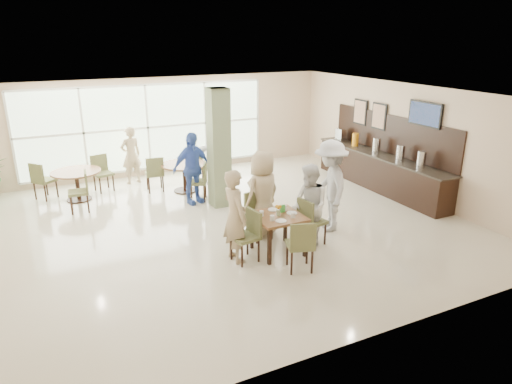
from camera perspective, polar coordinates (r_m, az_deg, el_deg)
name	(u,v)px	position (r m, az deg, el deg)	size (l,w,h in m)	color
ground	(224,225)	(9.99, -4.05, -4.11)	(10.00, 10.00, 0.00)	beige
room_shell	(222,149)	(9.45, -4.29, 5.43)	(10.00, 10.00, 10.00)	white
window_bank	(148,128)	(13.56, -13.36, 7.83)	(7.00, 0.04, 7.00)	silver
column	(219,149)	(10.75, -4.66, 5.43)	(0.45, 0.45, 2.80)	#677652
main_table	(278,220)	(8.51, 2.78, -3.58)	(0.88, 0.88, 0.75)	brown
round_table_left	(76,177)	(12.11, -21.53, 1.74)	(1.20, 1.20, 0.75)	brown
round_table_right	(184,170)	(12.06, -8.95, 2.79)	(1.19, 1.19, 0.75)	brown
chairs_main_table	(279,229)	(8.58, 2.91, -4.66)	(2.01, 2.00, 0.95)	#586034
chairs_table_left	(76,182)	(12.15, -21.61, 1.21)	(2.00, 1.88, 0.95)	#586034
chairs_table_right	(186,174)	(12.08, -8.74, 2.26)	(2.00, 1.80, 0.95)	#586034
tabletop_clutter	(279,212)	(8.46, 2.94, -2.56)	(0.71, 0.76, 0.21)	white
buffet_counter	(380,168)	(12.59, 15.22, 2.86)	(0.64, 4.70, 1.95)	black
wall_tv	(425,114)	(11.63, 20.38, 9.13)	(0.06, 1.00, 0.58)	black
framed_art_a	(379,116)	(12.83, 15.14, 9.12)	(0.05, 0.55, 0.70)	black
framed_art_b	(360,112)	(13.43, 12.91, 9.72)	(0.05, 0.55, 0.70)	black
teen_left	(235,216)	(8.15, -2.65, -3.02)	(0.63, 0.41, 1.72)	tan
teen_far	(263,194)	(9.20, 0.84, -0.21)	(0.87, 0.47, 1.77)	tan
teen_right	(309,206)	(8.83, 6.70, -1.72)	(0.79, 0.61, 1.62)	white
teen_standing	(330,186)	(9.54, 9.24, 0.73)	(1.24, 0.71, 1.92)	#B9B9BC
adult_a	(192,168)	(11.09, -8.00, 2.95)	(1.03, 0.59, 1.76)	#3F61BE
adult_b	(216,156)	(12.39, -5.07, 4.54)	(1.54, 0.66, 1.66)	white
adult_standing	(131,155)	(12.98, -15.35, 4.45)	(0.58, 0.38, 1.59)	tan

